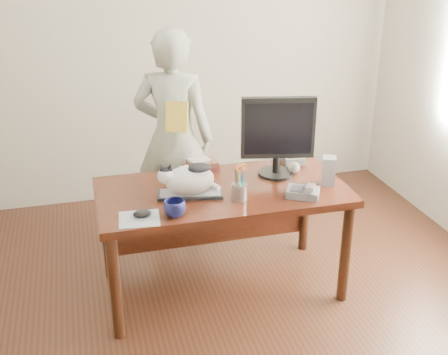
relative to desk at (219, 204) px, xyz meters
The scene contains 16 objects.
room 1.01m from the desk, 90.00° to the right, with size 4.50×4.50×4.50m.
desk is the anchor object (origin of this frame).
keyboard 0.30m from the desk, 149.96° to the right, with size 0.42×0.22×0.02m.
cat 0.37m from the desk, 151.45° to the right, with size 0.40×0.24×0.22m.
monitor 0.61m from the desk, ahead, with size 0.48×0.28×0.55m.
pen_cup 0.34m from the desk, 76.32° to the right, with size 0.11×0.11×0.23m.
mousepad 0.69m from the desk, 147.53° to the right, with size 0.25×0.23×0.01m.
mouse 0.67m from the desk, 148.07° to the right, with size 0.11×0.08×0.04m.
coffee_mug 0.56m from the desk, 133.95° to the right, with size 0.13×0.13×0.10m, color #0C0F33.
phone 0.59m from the desk, 34.38° to the right, with size 0.24×0.22×0.09m.
speaker 0.75m from the desk, 15.02° to the right, with size 0.11×0.12×0.19m.
baseball 0.57m from the desk, ahead, with size 0.08×0.08×0.08m.
book_stack 0.33m from the desk, 102.32° to the left, with size 0.24×0.20×0.08m.
calculator 0.68m from the desk, 22.18° to the left, with size 0.16×0.20×0.06m.
person 0.79m from the desk, 102.48° to the left, with size 0.61×0.40×1.67m, color beige.
held_book 0.74m from the desk, 106.04° to the left, with size 0.18×0.15×0.22m.
Camera 1 is at (-0.84, -2.57, 2.26)m, focal length 45.00 mm.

